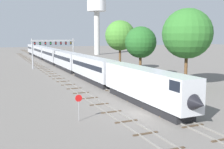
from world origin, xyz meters
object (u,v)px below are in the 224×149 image
object	(u,v)px
passenger_train	(58,57)
signal_gantry	(53,46)
water_tower	(97,11)
trackside_tree_right	(187,34)
stop_sign	(79,104)
trackside_tree_mid	(120,36)
trackside_tree_left	(141,42)

from	to	relation	value
passenger_train	signal_gantry	distance (m)	6.35
water_tower	trackside_tree_right	world-z (taller)	water_tower
stop_sign	trackside_tree_right	xyz separation A→B (m)	(23.30, 11.58, 7.53)
trackside_tree_mid	trackside_tree_right	xyz separation A→B (m)	(1.72, -23.72, 0.33)
passenger_train	water_tower	size ratio (longest dim) A/B	4.61
stop_sign	trackside_tree_left	distance (m)	31.21
passenger_train	stop_sign	bearing A→B (deg)	-100.41
water_tower	stop_sign	xyz separation A→B (m)	(-38.26, -96.20, -18.65)
passenger_train	signal_gantry	world-z (taller)	signal_gantry
stop_sign	trackside_tree_mid	world-z (taller)	trackside_tree_mid
stop_sign	trackside_tree_right	world-z (taller)	trackside_tree_right
signal_gantry	trackside_tree_right	world-z (taller)	trackside_tree_right
stop_sign	trackside_tree_left	size ratio (longest dim) A/B	0.26
trackside_tree_right	water_tower	bearing A→B (deg)	79.98
trackside_tree_mid	passenger_train	bearing A→B (deg)	121.20
water_tower	trackside_tree_right	bearing A→B (deg)	-100.02
trackside_tree_right	trackside_tree_mid	bearing A→B (deg)	94.15
trackside_tree_mid	trackside_tree_right	size ratio (longest dim) A/B	0.93
passenger_train	stop_sign	world-z (taller)	passenger_train
water_tower	trackside_tree_right	distance (m)	86.65
signal_gantry	stop_sign	bearing A→B (deg)	-98.87
passenger_train	trackside_tree_right	size ratio (longest dim) A/B	8.84
water_tower	signal_gantry	bearing A→B (deg)	-123.23
signal_gantry	trackside_tree_right	size ratio (longest dim) A/B	0.88
signal_gantry	trackside_tree_right	xyz separation A→B (m)	(15.55, -38.06, 3.28)
signal_gantry	trackside_tree_left	world-z (taller)	trackside_tree_left
signal_gantry	trackside_tree_left	distance (m)	29.67
signal_gantry	water_tower	xyz separation A→B (m)	(30.51, 46.56, 14.39)
stop_sign	trackside_tree_left	bearing A→B (deg)	48.20
stop_sign	passenger_train	bearing A→B (deg)	79.59
passenger_train	trackside_tree_left	bearing A→B (deg)	-71.70
signal_gantry	stop_sign	distance (m)	50.42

